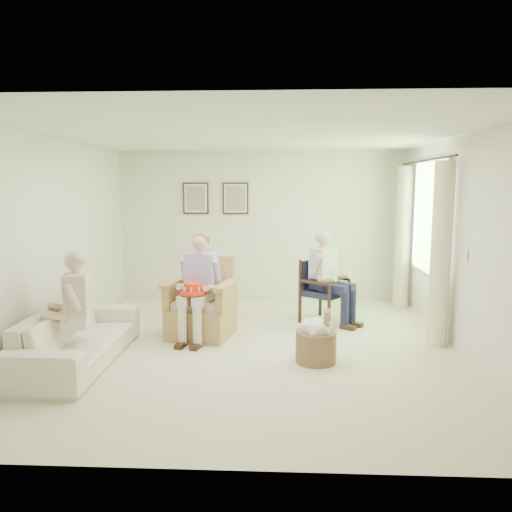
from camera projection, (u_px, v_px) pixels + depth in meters
name	position (u px, v px, depth m)	size (l,w,h in m)	color
floor	(253.00, 346.00, 6.25)	(5.50, 5.50, 0.00)	beige
back_wall	(261.00, 226.00, 8.79)	(5.00, 0.04, 2.60)	silver
front_wall	(231.00, 291.00, 3.35)	(5.00, 0.04, 2.60)	silver
left_wall	(52.00, 243.00, 6.19)	(0.04, 5.50, 2.60)	silver
right_wall	(462.00, 245.00, 5.95)	(0.04, 5.50, 2.60)	silver
ceiling	(253.00, 134.00, 5.89)	(5.00, 5.50, 0.02)	white
window	(430.00, 215.00, 7.10)	(0.13, 2.50, 1.63)	#2D6B23
curtain_left	(441.00, 255.00, 6.20)	(0.34, 0.34, 2.30)	beige
curtain_right	(402.00, 238.00, 8.14)	(0.34, 0.34, 2.30)	beige
framed_print_left	(196.00, 198.00, 8.74)	(0.45, 0.05, 0.55)	#382114
framed_print_right	(236.00, 198.00, 8.70)	(0.45, 0.05, 0.55)	#382114
wicker_armchair	(202.00, 311.00, 6.68)	(0.82, 0.81, 1.04)	tan
wood_armchair	(324.00, 288.00, 7.40)	(0.59, 0.55, 0.91)	black
sofa	(78.00, 336.00, 5.65)	(0.82, 2.10, 0.61)	#EFE8CF
person_wicker	(199.00, 280.00, 6.48)	(0.40, 0.62, 1.35)	beige
person_dark	(326.00, 271.00, 7.21)	(0.40, 0.63, 1.33)	#1A1C3B
person_sofa	(72.00, 303.00, 5.46)	(0.42, 0.62, 1.27)	beige
red_hat	(193.00, 289.00, 6.29)	(0.34, 0.34, 0.14)	red
hatbox	(316.00, 340.00, 5.67)	(0.59, 0.59, 0.68)	tan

